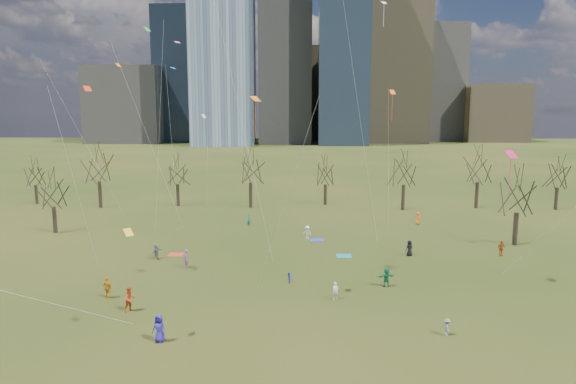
{
  "coord_description": "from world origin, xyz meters",
  "views": [
    {
      "loc": [
        1.93,
        -40.51,
        15.35
      ],
      "look_at": [
        0.0,
        12.0,
        7.0
      ],
      "focal_mm": 32.0,
      "sensor_mm": 36.0,
      "label": 1
    }
  ],
  "objects_px": {
    "blanket_teal": "(344,256)",
    "person_1": "(336,291)",
    "blanket_navy": "(317,240)",
    "blanket_crimson": "(176,255)",
    "person_0": "(159,328)",
    "person_4": "(108,288)",
    "person_2": "(130,299)"
  },
  "relations": [
    {
      "from": "blanket_crimson",
      "to": "person_0",
      "type": "xyz_separation_m",
      "value": [
        4.24,
        -20.94,
        0.95
      ]
    },
    {
      "from": "blanket_navy",
      "to": "blanket_crimson",
      "type": "distance_m",
      "value": 16.85
    },
    {
      "from": "blanket_crimson",
      "to": "person_2",
      "type": "relative_size",
      "value": 0.81
    },
    {
      "from": "blanket_navy",
      "to": "person_2",
      "type": "height_order",
      "value": "person_2"
    },
    {
      "from": "blanket_teal",
      "to": "blanket_navy",
      "type": "relative_size",
      "value": 1.0
    },
    {
      "from": "blanket_crimson",
      "to": "person_4",
      "type": "xyz_separation_m",
      "value": [
        -2.33,
        -13.04,
        0.89
      ]
    },
    {
      "from": "person_4",
      "to": "blanket_crimson",
      "type": "bearing_deg",
      "value": -67.91
    },
    {
      "from": "blanket_crimson",
      "to": "person_0",
      "type": "relative_size",
      "value": 0.83
    },
    {
      "from": "blanket_navy",
      "to": "blanket_teal",
      "type": "bearing_deg",
      "value": -68.17
    },
    {
      "from": "person_0",
      "to": "person_1",
      "type": "height_order",
      "value": "person_0"
    },
    {
      "from": "blanket_navy",
      "to": "person_1",
      "type": "xyz_separation_m",
      "value": [
        1.11,
        -19.67,
        0.74
      ]
    },
    {
      "from": "blanket_teal",
      "to": "person_0",
      "type": "height_order",
      "value": "person_0"
    },
    {
      "from": "blanket_teal",
      "to": "blanket_crimson",
      "type": "xyz_separation_m",
      "value": [
        -18.07,
        -0.18,
        0.0
      ]
    },
    {
      "from": "blanket_teal",
      "to": "person_0",
      "type": "xyz_separation_m",
      "value": [
        -13.83,
        -21.12,
        0.95
      ]
    },
    {
      "from": "person_0",
      "to": "blanket_crimson",
      "type": "bearing_deg",
      "value": 114.87
    },
    {
      "from": "blanket_navy",
      "to": "person_1",
      "type": "height_order",
      "value": "person_1"
    },
    {
      "from": "blanket_crimson",
      "to": "person_1",
      "type": "xyz_separation_m",
      "value": [
        16.46,
        -12.73,
        0.74
      ]
    },
    {
      "from": "blanket_teal",
      "to": "person_4",
      "type": "bearing_deg",
      "value": -147.06
    },
    {
      "from": "blanket_teal",
      "to": "person_1",
      "type": "height_order",
      "value": "person_1"
    },
    {
      "from": "blanket_crimson",
      "to": "person_4",
      "type": "relative_size",
      "value": 0.88
    },
    {
      "from": "person_0",
      "to": "person_2",
      "type": "height_order",
      "value": "person_2"
    },
    {
      "from": "blanket_navy",
      "to": "person_0",
      "type": "relative_size",
      "value": 0.83
    },
    {
      "from": "blanket_navy",
      "to": "person_4",
      "type": "relative_size",
      "value": 0.88
    },
    {
      "from": "blanket_navy",
      "to": "blanket_crimson",
      "type": "bearing_deg",
      "value": -155.67
    },
    {
      "from": "blanket_navy",
      "to": "person_2",
      "type": "xyz_separation_m",
      "value": [
        -14.89,
        -22.69,
        0.97
      ]
    },
    {
      "from": "person_4",
      "to": "person_1",
      "type": "bearing_deg",
      "value": -146.81
    },
    {
      "from": "person_0",
      "to": "person_2",
      "type": "distance_m",
      "value": 6.42
    },
    {
      "from": "blanket_crimson",
      "to": "person_1",
      "type": "relative_size",
      "value": 1.07
    },
    {
      "from": "blanket_crimson",
      "to": "person_2",
      "type": "xyz_separation_m",
      "value": [
        0.47,
        -15.75,
        0.97
      ]
    },
    {
      "from": "blanket_teal",
      "to": "person_2",
      "type": "distance_m",
      "value": 23.75
    },
    {
      "from": "person_0",
      "to": "person_1",
      "type": "xyz_separation_m",
      "value": [
        12.22,
        8.22,
        -0.21
      ]
    },
    {
      "from": "blanket_navy",
      "to": "person_1",
      "type": "bearing_deg",
      "value": -86.77
    }
  ]
}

